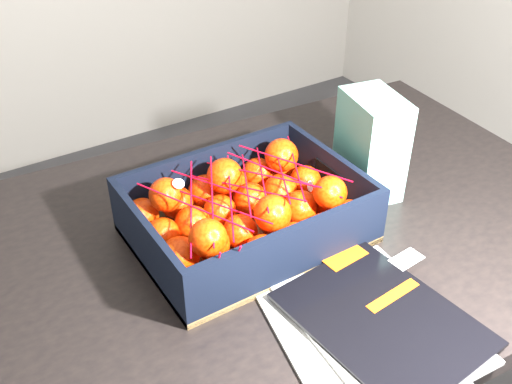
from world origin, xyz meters
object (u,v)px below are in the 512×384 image
table (280,269)px  retail_carton (371,145)px  magazine_stack (373,326)px  produce_crate (247,220)px

table → retail_carton: 0.29m
magazine_stack → retail_carton: retail_carton is taller
magazine_stack → produce_crate: 0.29m
table → magazine_stack: bearing=-95.1°
table → retail_carton: size_ratio=6.38×
magazine_stack → produce_crate: size_ratio=0.87×
magazine_stack → retail_carton: bearing=50.4°
table → produce_crate: produce_crate is taller
produce_crate → retail_carton: bearing=-0.3°
table → magazine_stack: 0.29m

